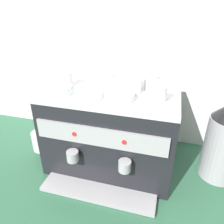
# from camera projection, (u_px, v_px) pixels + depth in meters

# --- Properties ---
(ground_plane) EXTENTS (4.00, 4.00, 0.00)m
(ground_plane) POSITION_uv_depth(u_px,v_px,m) (112.00, 160.00, 1.24)
(ground_plane) COLOR #28563D
(tiled_backsplash_wall) EXTENTS (2.80, 0.03, 0.96)m
(tiled_backsplash_wall) POSITION_uv_depth(u_px,v_px,m) (126.00, 65.00, 1.29)
(tiled_backsplash_wall) COLOR silver
(tiled_backsplash_wall) RESTS_ON ground_plane
(espresso_machine) EXTENTS (0.65, 0.51, 0.43)m
(espresso_machine) POSITION_uv_depth(u_px,v_px,m) (112.00, 129.00, 1.14)
(espresso_machine) COLOR black
(espresso_machine) RESTS_ON ground_plane
(ceramic_cup_0) EXTENTS (0.07, 0.10, 0.07)m
(ceramic_cup_0) POSITION_uv_depth(u_px,v_px,m) (159.00, 93.00, 0.92)
(ceramic_cup_0) COLOR white
(ceramic_cup_0) RESTS_ON espresso_machine
(ceramic_cup_1) EXTENTS (0.08, 0.12, 0.06)m
(ceramic_cup_1) POSITION_uv_depth(u_px,v_px,m) (134.00, 80.00, 1.09)
(ceramic_cup_1) COLOR white
(ceramic_cup_1) RESTS_ON espresso_machine
(ceramic_cup_2) EXTENTS (0.09, 0.09, 0.07)m
(ceramic_cup_2) POSITION_uv_depth(u_px,v_px,m) (152.00, 82.00, 1.04)
(ceramic_cup_2) COLOR white
(ceramic_cup_2) RESTS_ON espresso_machine
(ceramic_cup_3) EXTENTS (0.10, 0.07, 0.08)m
(ceramic_cup_3) POSITION_uv_depth(u_px,v_px,m) (134.00, 84.00, 1.00)
(ceramic_cup_3) COLOR white
(ceramic_cup_3) RESTS_ON espresso_machine
(ceramic_cup_4) EXTENTS (0.12, 0.08, 0.08)m
(ceramic_cup_4) POSITION_uv_depth(u_px,v_px,m) (107.00, 75.00, 1.13)
(ceramic_cup_4) COLOR white
(ceramic_cup_4) RESTS_ON espresso_machine
(ceramic_cup_5) EXTENTS (0.08, 0.09, 0.07)m
(ceramic_cup_5) POSITION_uv_depth(u_px,v_px,m) (65.00, 79.00, 1.08)
(ceramic_cup_5) COLOR white
(ceramic_cup_5) RESTS_ON espresso_machine
(ceramic_bowl_0) EXTENTS (0.13, 0.13, 0.03)m
(ceramic_bowl_0) POSITION_uv_depth(u_px,v_px,m) (89.00, 94.00, 0.96)
(ceramic_bowl_0) COLOR silver
(ceramic_bowl_0) RESTS_ON espresso_machine
(ceramic_bowl_1) EXTENTS (0.12, 0.12, 0.03)m
(ceramic_bowl_1) POSITION_uv_depth(u_px,v_px,m) (120.00, 96.00, 0.94)
(ceramic_bowl_1) COLOR silver
(ceramic_bowl_1) RESTS_ON espresso_machine
(ceramic_bowl_2) EXTENTS (0.12, 0.12, 0.04)m
(ceramic_bowl_2) POSITION_uv_depth(u_px,v_px,m) (60.00, 90.00, 1.00)
(ceramic_bowl_2) COLOR silver
(ceramic_bowl_2) RESTS_ON espresso_machine
(milk_pitcher) EXTENTS (0.11, 0.11, 0.12)m
(milk_pitcher) POSITION_uv_depth(u_px,v_px,m) (41.00, 141.00, 1.32)
(milk_pitcher) COLOR #B7B7BC
(milk_pitcher) RESTS_ON ground_plane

